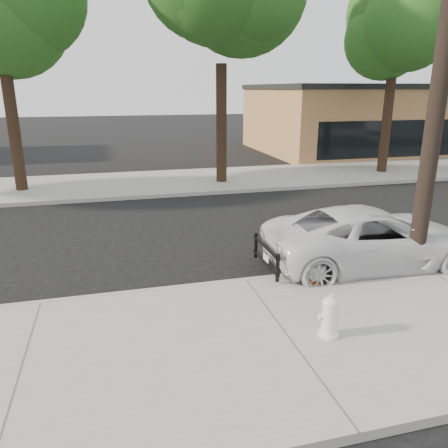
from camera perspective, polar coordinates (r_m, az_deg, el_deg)
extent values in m
plane|color=black|center=(11.10, -0.39, -3.54)|extent=(120.00, 120.00, 0.00)
cube|color=gray|center=(7.39, 8.10, -14.50)|extent=(90.00, 4.40, 0.15)
cube|color=gray|center=(19.13, -6.69, 5.49)|extent=(90.00, 5.00, 0.15)
cube|color=#9E9B93|center=(9.21, 2.85, -7.60)|extent=(90.00, 0.12, 0.16)
cube|color=#A47344|center=(32.04, 21.33, 12.67)|extent=(18.00, 10.00, 4.00)
cylinder|color=black|center=(9.61, 26.87, 19.75)|extent=(0.34, 0.34, 9.00)
cylinder|color=black|center=(18.66, -25.68, 10.49)|extent=(0.44, 0.44, 4.25)
sphere|color=#174F16|center=(18.68, -27.17, 21.23)|extent=(4.20, 4.20, 4.20)
cylinder|color=black|center=(18.48, -0.34, 12.88)|extent=(0.44, 0.44, 4.75)
sphere|color=#174F16|center=(18.60, -0.36, 25.18)|extent=(4.80, 4.80, 4.80)
cylinder|color=black|center=(22.13, 20.45, 12.10)|extent=(0.44, 0.44, 4.40)
sphere|color=#174F16|center=(22.17, 21.50, 21.50)|extent=(4.35, 4.35, 4.35)
sphere|color=#174F16|center=(22.29, 23.89, 24.24)|extent=(3.48, 3.48, 3.48)
imported|color=silver|center=(10.53, 18.85, -1.70)|extent=(5.07, 2.57, 1.37)
cylinder|color=white|center=(7.42, 13.47, -13.75)|extent=(0.33, 0.33, 0.06)
cylinder|color=white|center=(7.30, 13.61, -12.06)|extent=(0.24, 0.24, 0.56)
ellipsoid|color=white|center=(7.16, 13.78, -9.96)|extent=(0.27, 0.27, 0.19)
cylinder|color=white|center=(7.27, 13.64, -11.68)|extent=(0.36, 0.17, 0.11)
cylinder|color=white|center=(7.27, 13.64, -11.68)|extent=(0.17, 0.21, 0.14)
cube|color=#FA520D|center=(9.25, 11.08, -7.23)|extent=(0.42, 0.42, 0.02)
cone|color=#FA520D|center=(9.12, 11.20, -5.36)|extent=(0.37, 0.37, 0.67)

